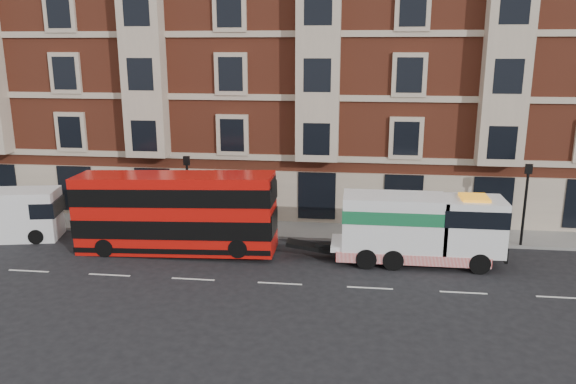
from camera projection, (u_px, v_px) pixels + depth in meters
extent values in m
plane|color=black|center=(280.00, 284.00, 25.11)|extent=(120.00, 120.00, 0.00)
cube|color=slate|center=(297.00, 230.00, 32.30)|extent=(90.00, 3.00, 0.15)
cube|color=brown|center=(317.00, 67.00, 37.24)|extent=(45.00, 12.00, 18.00)
cylinder|color=black|center=(188.00, 198.00, 31.25)|extent=(0.14, 0.14, 4.00)
cube|color=black|center=(187.00, 161.00, 30.73)|extent=(0.35, 0.15, 0.50)
cylinder|color=black|center=(524.00, 208.00, 29.12)|extent=(0.14, 0.14, 4.00)
cube|color=black|center=(529.00, 169.00, 28.60)|extent=(0.35, 0.15, 0.50)
cube|color=red|center=(175.00, 213.00, 28.45)|extent=(10.10, 2.26, 3.97)
cube|color=black|center=(176.00, 224.00, 28.59)|extent=(10.14, 2.32, 0.95)
cube|color=black|center=(174.00, 193.00, 28.19)|extent=(10.14, 2.32, 0.90)
cylinder|color=black|center=(105.00, 248.00, 28.28)|extent=(0.94, 0.29, 0.94)
cylinder|color=black|center=(121.00, 235.00, 30.24)|extent=(0.94, 0.29, 0.94)
cylinder|color=black|center=(238.00, 248.00, 27.41)|extent=(0.94, 0.29, 0.94)
cylinder|color=black|center=(246.00, 235.00, 29.37)|extent=(0.94, 0.29, 0.94)
cube|color=white|center=(415.00, 246.00, 27.35)|extent=(8.12, 2.08, 0.27)
cube|color=white|center=(472.00, 225.00, 26.75)|extent=(2.89, 2.26, 2.62)
cube|color=white|center=(393.00, 222.00, 27.17)|extent=(4.87, 2.26, 2.62)
cube|color=#16653A|center=(394.00, 213.00, 27.06)|extent=(4.92, 2.30, 0.63)
cube|color=red|center=(411.00, 252.00, 27.45)|extent=(7.22, 2.32, 0.50)
cylinder|color=black|center=(479.00, 264.00, 26.11)|extent=(0.99, 0.32, 0.99)
cylinder|color=black|center=(471.00, 249.00, 28.08)|extent=(0.99, 0.32, 0.99)
cylinder|color=black|center=(393.00, 260.00, 26.58)|extent=(0.99, 0.36, 0.99)
cylinder|color=black|center=(391.00, 245.00, 28.54)|extent=(0.99, 0.36, 0.99)
cylinder|color=black|center=(366.00, 259.00, 26.73)|extent=(0.99, 0.36, 0.99)
cylinder|color=black|center=(366.00, 244.00, 28.69)|extent=(0.99, 0.36, 0.99)
cube|color=white|center=(9.00, 215.00, 30.74)|extent=(5.59, 3.17, 2.74)
cylinder|color=black|center=(36.00, 237.00, 30.16)|extent=(0.84, 0.43, 0.80)
cylinder|color=black|center=(48.00, 225.00, 32.09)|extent=(0.84, 0.43, 0.80)
imported|color=#181C31|center=(166.00, 215.00, 31.84)|extent=(0.72, 0.54, 1.77)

